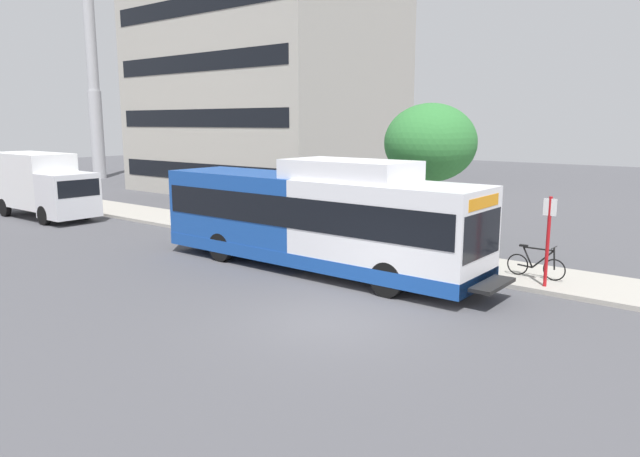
{
  "coord_description": "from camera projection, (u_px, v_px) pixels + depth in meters",
  "views": [
    {
      "loc": [
        -10.73,
        -8.2,
        4.78
      ],
      "look_at": [
        2.88,
        2.62,
        1.6
      ],
      "focal_mm": 32.64,
      "sensor_mm": 36.0,
      "label": 1
    }
  ],
  "objects": [
    {
      "name": "ground_plane",
      "position": [
        137.0,
        270.0,
        19.04
      ],
      "size": [
        120.0,
        120.0,
        0.0
      ],
      "primitive_type": "plane",
      "color": "#4C4C51"
    },
    {
      "name": "bicycle_parked",
      "position": [
        536.0,
        264.0,
        17.56
      ],
      "size": [
        0.52,
        1.76,
        1.02
      ],
      "color": "black",
      "rests_on": "sidewalk_curb"
    },
    {
      "name": "sidewalk_curb",
      "position": [
        318.0,
        242.0,
        23.19
      ],
      "size": [
        3.0,
        56.0,
        0.14
      ],
      "primitive_type": "cube",
      "color": "#A8A399",
      "rests_on": "ground"
    },
    {
      "name": "lattice_comm_tower",
      "position": [
        91.0,
        50.0,
        48.54
      ],
      "size": [
        1.1,
        1.1,
        32.0
      ],
      "color": "#B7B7BC",
      "rests_on": "ground"
    },
    {
      "name": "box_truck_background",
      "position": [
        41.0,
        183.0,
        29.31
      ],
      "size": [
        2.32,
        7.01,
        3.25
      ],
      "color": "silver",
      "rests_on": "ground"
    },
    {
      "name": "bus_stop_sign_pole",
      "position": [
        548.0,
        235.0,
        16.43
      ],
      "size": [
        0.1,
        0.36,
        2.6
      ],
      "color": "red",
      "rests_on": "sidewalk_curb"
    },
    {
      "name": "street_tree_near_stop",
      "position": [
        430.0,
        143.0,
        20.46
      ],
      "size": [
        3.25,
        3.25,
        5.31
      ],
      "color": "#4C3823",
      "rests_on": "sidewalk_curb"
    },
    {
      "name": "transit_bus",
      "position": [
        315.0,
        218.0,
        18.89
      ],
      "size": [
        2.58,
        12.25,
        3.65
      ],
      "color": "white",
      "rests_on": "ground"
    }
  ]
}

